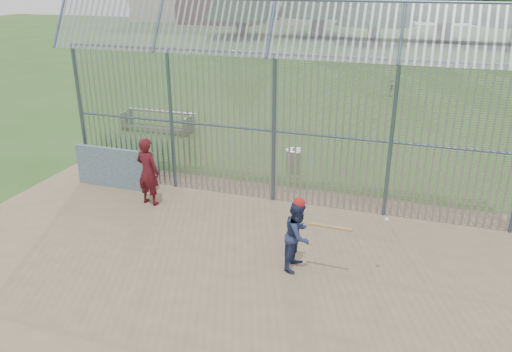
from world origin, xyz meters
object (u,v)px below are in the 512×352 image
(onlooker, at_px, (148,172))
(dugout_wall, at_px, (115,168))
(trash_can, at_px, (294,161))
(bleacher, at_px, (158,121))
(batter, at_px, (298,235))

(onlooker, bearing_deg, dugout_wall, -14.44)
(dugout_wall, relative_size, trash_can, 3.05)
(dugout_wall, xyz_separation_m, bleacher, (-1.69, 5.59, -0.21))
(dugout_wall, distance_m, trash_can, 5.44)
(onlooker, relative_size, trash_can, 2.27)
(batter, bearing_deg, trash_can, 23.01)
(onlooker, xyz_separation_m, bleacher, (-3.18, 6.27, -0.54))
(dugout_wall, bearing_deg, trash_can, 31.75)
(trash_can, bearing_deg, bleacher, 156.65)
(dugout_wall, height_order, batter, batter)
(bleacher, bearing_deg, batter, -46.29)
(batter, height_order, bleacher, batter)
(dugout_wall, xyz_separation_m, batter, (6.06, -2.52, 0.16))
(trash_can, xyz_separation_m, bleacher, (-6.32, 2.73, 0.03))
(dugout_wall, xyz_separation_m, trash_can, (4.62, 2.86, -0.24))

